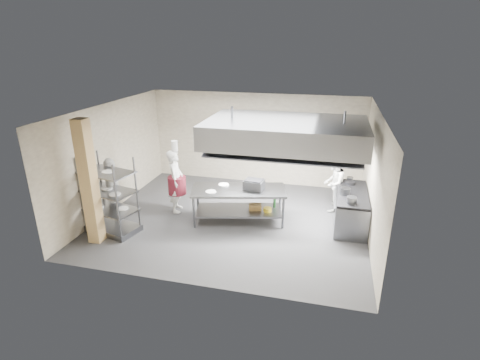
% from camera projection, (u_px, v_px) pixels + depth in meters
% --- Properties ---
extents(floor, '(7.00, 7.00, 0.00)m').
position_uv_depth(floor, '(233.00, 219.00, 10.20)').
color(floor, '#303032').
rests_on(floor, ground).
extents(ceiling, '(7.00, 7.00, 0.00)m').
position_uv_depth(ceiling, '(232.00, 109.00, 9.14)').
color(ceiling, silver).
rests_on(ceiling, wall_back).
extents(wall_back, '(7.00, 0.00, 7.00)m').
position_uv_depth(wall_back, '(256.00, 139.00, 12.40)').
color(wall_back, gray).
rests_on(wall_back, ground).
extents(wall_left, '(0.00, 6.00, 6.00)m').
position_uv_depth(wall_left, '(112.00, 157.00, 10.46)').
color(wall_left, gray).
rests_on(wall_left, ground).
extents(wall_right, '(0.00, 6.00, 6.00)m').
position_uv_depth(wall_right, '(374.00, 179.00, 8.88)').
color(wall_right, gray).
rests_on(wall_right, ground).
extents(column, '(0.30, 0.30, 3.00)m').
position_uv_depth(column, '(89.00, 183.00, 8.60)').
color(column, tan).
rests_on(column, floor).
extents(exhaust_hood, '(4.00, 2.50, 0.60)m').
position_uv_depth(exhaust_hood, '(286.00, 132.00, 9.42)').
color(exhaust_hood, gray).
rests_on(exhaust_hood, ceiling).
extents(hood_strip_a, '(1.60, 0.12, 0.04)m').
position_uv_depth(hood_strip_a, '(251.00, 142.00, 9.74)').
color(hood_strip_a, white).
rests_on(hood_strip_a, exhaust_hood).
extents(hood_strip_b, '(1.60, 0.12, 0.04)m').
position_uv_depth(hood_strip_b, '(321.00, 147.00, 9.33)').
color(hood_strip_b, white).
rests_on(hood_strip_b, exhaust_hood).
extents(wall_shelf, '(1.50, 0.28, 0.04)m').
position_uv_depth(wall_shelf, '(310.00, 144.00, 11.84)').
color(wall_shelf, gray).
rests_on(wall_shelf, wall_back).
extents(island, '(2.62, 1.56, 0.91)m').
position_uv_depth(island, '(239.00, 205.00, 9.98)').
color(island, slate).
rests_on(island, floor).
extents(island_worktop, '(2.62, 1.56, 0.06)m').
position_uv_depth(island_worktop, '(239.00, 190.00, 9.83)').
color(island_worktop, gray).
rests_on(island_worktop, island).
extents(island_undershelf, '(2.41, 1.42, 0.04)m').
position_uv_depth(island_undershelf, '(239.00, 210.00, 10.04)').
color(island_undershelf, slate).
rests_on(island_undershelf, island).
extents(pass_rack, '(1.45, 1.05, 1.96)m').
position_uv_depth(pass_rack, '(109.00, 195.00, 9.26)').
color(pass_rack, slate).
rests_on(pass_rack, floor).
extents(cooking_range, '(0.80, 2.00, 0.84)m').
position_uv_depth(cooking_range, '(351.00, 209.00, 9.81)').
color(cooking_range, gray).
rests_on(cooking_range, floor).
extents(range_top, '(0.78, 1.96, 0.06)m').
position_uv_depth(range_top, '(352.00, 193.00, 9.65)').
color(range_top, black).
rests_on(range_top, cooking_range).
extents(chef_head, '(0.57, 0.74, 1.79)m').
position_uv_depth(chef_head, '(176.00, 181.00, 10.42)').
color(chef_head, silver).
rests_on(chef_head, floor).
extents(chef_line, '(0.80, 0.93, 1.63)m').
position_uv_depth(chef_line, '(334.00, 183.00, 10.48)').
color(chef_line, silver).
rests_on(chef_line, floor).
extents(chef_plating, '(0.78, 1.14, 1.79)m').
position_uv_depth(chef_plating, '(113.00, 191.00, 9.77)').
color(chef_plating, white).
rests_on(chef_plating, floor).
extents(griddle, '(0.54, 0.44, 0.24)m').
position_uv_depth(griddle, '(254.00, 185.00, 9.78)').
color(griddle, slate).
rests_on(griddle, island_worktop).
extents(wicker_basket, '(0.38, 0.30, 0.15)m').
position_uv_depth(wicker_basket, '(255.00, 207.00, 10.02)').
color(wicker_basket, olive).
rests_on(wicker_basket, island_undershelf).
extents(stockpot, '(0.25, 0.25, 0.17)m').
position_uv_depth(stockpot, '(345.00, 191.00, 9.51)').
color(stockpot, slate).
rests_on(stockpot, range_top).
extents(plate_stack, '(0.28, 0.28, 0.05)m').
position_uv_depth(plate_stack, '(111.00, 208.00, 9.39)').
color(plate_stack, white).
rests_on(plate_stack, pass_rack).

